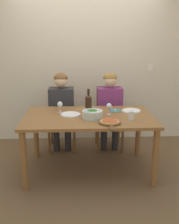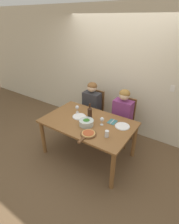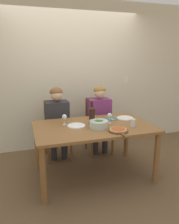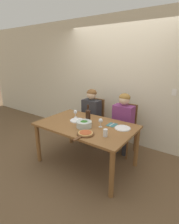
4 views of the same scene
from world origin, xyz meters
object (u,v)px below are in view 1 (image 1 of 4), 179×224
(wine_bottle, at_px, (88,104))
(wine_glass_right, at_px, (109,107))
(broccoli_bowl, at_px, (92,114))
(fork_on_napkin, at_px, (115,110))
(chair_right, at_px, (109,116))
(dinner_plate_left, at_px, (71,114))
(water_tumbler, at_px, (131,116))
(person_man, at_px, (110,105))
(dinner_plate_right, at_px, (131,111))
(wine_glass_left, at_px, (60,105))
(pizza_on_board, at_px, (110,122))
(chair_left, at_px, (62,116))
(person_woman, at_px, (61,105))

(wine_bottle, relative_size, wine_glass_right, 2.23)
(broccoli_bowl, xyz_separation_m, fork_on_napkin, (0.33, 0.34, -0.05))
(chair_right, bearing_deg, dinner_plate_left, -127.28)
(water_tumbler, bearing_deg, person_man, 99.22)
(dinner_plate_right, distance_m, fork_on_napkin, 0.22)
(chair_right, distance_m, wine_glass_right, 0.85)
(broccoli_bowl, bearing_deg, water_tumbler, -12.38)
(person_man, bearing_deg, wine_glass_left, -143.93)
(chair_right, bearing_deg, broccoli_bowl, -108.73)
(wine_glass_left, bearing_deg, person_man, 36.07)
(wine_glass_right, bearing_deg, broccoli_bowl, -144.85)
(wine_bottle, bearing_deg, pizza_on_board, -59.18)
(chair_left, relative_size, wine_glass_right, 6.51)
(pizza_on_board, distance_m, wine_glass_right, 0.39)
(pizza_on_board, bearing_deg, fork_on_napkin, 75.90)
(wine_glass_right, bearing_deg, person_man, 81.87)
(wine_glass_right, bearing_deg, dinner_plate_left, -179.91)
(chair_right, distance_m, person_woman, 0.79)
(chair_left, bearing_deg, person_man, -8.95)
(chair_left, relative_size, pizza_on_board, 2.44)
(person_woman, xyz_separation_m, water_tumbler, (0.89, -0.91, 0.08))
(chair_right, distance_m, broccoli_bowl, 1.03)
(chair_left, xyz_separation_m, fork_on_napkin, (0.76, -0.59, 0.25))
(person_woman, xyz_separation_m, dinner_plate_left, (0.16, -0.66, 0.04))
(wine_glass_right, distance_m, water_tumbler, 0.36)
(person_woman, height_order, wine_bottle, person_woman)
(chair_left, bearing_deg, chair_right, 0.00)
(wine_bottle, height_order, water_tumbler, wine_bottle)
(broccoli_bowl, bearing_deg, chair_left, 114.85)
(chair_left, xyz_separation_m, pizza_on_board, (0.62, -1.15, 0.26))
(person_woman, xyz_separation_m, person_man, (0.75, 0.00, 0.00))
(broccoli_bowl, height_order, dinner_plate_left, broccoli_bowl)
(fork_on_napkin, bearing_deg, wine_glass_right, -120.48)
(wine_glass_left, bearing_deg, dinner_plate_left, -41.38)
(chair_right, xyz_separation_m, person_man, (0.00, -0.12, 0.22))
(fork_on_napkin, bearing_deg, wine_glass_left, -175.12)
(pizza_on_board, height_order, wine_glass_left, wine_glass_left)
(chair_left, relative_size, person_man, 0.80)
(wine_bottle, height_order, fork_on_napkin, wine_bottle)
(broccoli_bowl, xyz_separation_m, wine_glass_right, (0.22, 0.16, 0.05))
(chair_left, distance_m, fork_on_napkin, 0.99)
(wine_glass_left, bearing_deg, wine_bottle, -16.69)
(dinner_plate_right, height_order, fork_on_napkin, dinner_plate_right)
(pizza_on_board, distance_m, fork_on_napkin, 0.59)
(pizza_on_board, relative_size, fork_on_napkin, 2.24)
(water_tumbler, bearing_deg, person_woman, 134.37)
(wine_glass_left, relative_size, water_tumbler, 1.34)
(dinner_plate_left, relative_size, wine_glass_left, 1.70)
(person_man, distance_m, water_tumbler, 0.93)
(person_woman, relative_size, wine_glass_left, 8.09)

